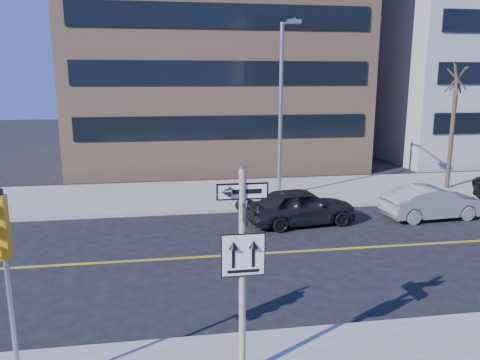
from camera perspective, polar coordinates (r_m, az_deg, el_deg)
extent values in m
plane|color=black|center=(11.87, -1.74, -16.34)|extent=(120.00, 120.00, 0.00)
cylinder|color=silver|center=(8.70, 0.29, -11.70)|extent=(0.13, 0.13, 4.00)
cylinder|color=gray|center=(8.09, 0.31, 1.56)|extent=(0.10, 0.10, 0.06)
cube|color=black|center=(8.18, 0.30, -1.40)|extent=(0.92, 0.03, 0.30)
cube|color=black|center=(8.27, 0.30, -3.76)|extent=(0.03, 0.92, 0.30)
cube|color=white|center=(8.45, 0.39, -9.14)|extent=(0.80, 0.03, 0.80)
cylinder|color=gray|center=(9.02, -26.30, -12.13)|extent=(0.09, 0.09, 4.00)
imported|color=black|center=(18.69, 7.46, -3.19)|extent=(2.30, 4.52, 1.47)
imported|color=gray|center=(20.87, 22.45, -2.55)|extent=(1.73, 4.25, 1.37)
cylinder|color=gray|center=(22.04, 4.97, 8.22)|extent=(0.18, 0.18, 8.00)
cylinder|color=gray|center=(21.15, 5.86, 18.62)|extent=(0.10, 2.20, 0.10)
cube|color=gray|center=(20.18, 6.61, 18.63)|extent=(0.55, 0.30, 0.16)
cylinder|color=#352B1F|center=(26.07, 24.43, 5.37)|extent=(0.22, 0.22, 5.80)
cube|color=tan|center=(35.65, -3.83, 17.57)|extent=(18.00, 18.00, 18.00)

